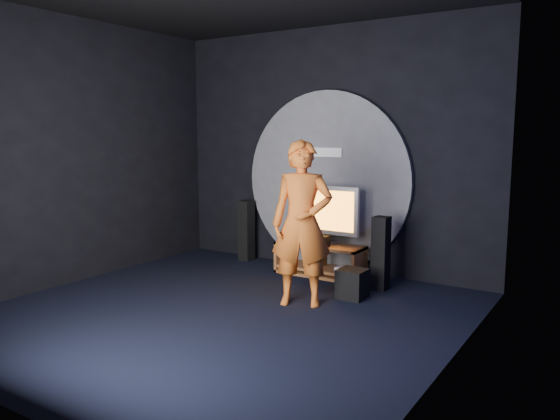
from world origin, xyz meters
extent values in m
plane|color=black|center=(0.00, 0.00, 0.00)|extent=(5.00, 5.00, 0.00)
cube|color=black|center=(0.00, 2.50, 1.75)|extent=(5.00, 0.04, 3.50)
cube|color=black|center=(-2.50, 0.00, 1.75)|extent=(0.04, 5.00, 3.50)
cube|color=black|center=(2.50, 0.00, 1.75)|extent=(0.04, 5.00, 3.50)
cylinder|color=#515156|center=(0.00, 2.44, 1.30)|extent=(2.60, 0.08, 2.60)
cube|color=white|center=(0.00, 2.39, 1.72)|extent=(0.55, 0.03, 0.13)
cube|color=#9F6131|center=(0.12, 2.05, 0.43)|extent=(1.26, 0.45, 0.04)
cube|color=#9F6131|center=(0.12, 2.05, 0.10)|extent=(1.22, 0.42, 0.04)
cube|color=#9F6131|center=(-0.49, 2.05, 0.23)|extent=(0.04, 0.45, 0.45)
cube|color=#9F6131|center=(0.73, 2.05, 0.23)|extent=(0.04, 0.45, 0.45)
cube|color=#9F6131|center=(0.12, 2.05, 0.27)|extent=(0.03, 0.40, 0.29)
cube|color=#9F6131|center=(0.12, 2.05, 0.02)|extent=(1.26, 0.45, 0.04)
cube|color=white|center=(0.50, 2.05, 0.14)|extent=(0.22, 0.16, 0.05)
cube|color=#ACACB3|center=(0.12, 2.12, 0.47)|extent=(0.36, 0.22, 0.04)
cylinder|color=#ACACB3|center=(0.12, 2.12, 0.54)|extent=(0.07, 0.07, 0.10)
cube|color=#ACACB3|center=(0.12, 2.12, 0.93)|extent=(1.10, 0.06, 0.68)
cube|color=orange|center=(0.12, 2.09, 0.93)|extent=(0.98, 0.01, 0.56)
cube|color=black|center=(0.12, 1.90, 0.53)|extent=(0.40, 0.15, 0.15)
cube|color=black|center=(-0.42, 1.93, 0.46)|extent=(0.18, 0.05, 0.02)
cube|color=black|center=(-1.29, 2.23, 0.47)|extent=(0.19, 0.21, 0.95)
cube|color=black|center=(1.11, 1.85, 0.47)|extent=(0.19, 0.21, 0.95)
cube|color=black|center=(0.97, 1.32, 0.18)|extent=(0.33, 0.33, 0.36)
imported|color=#C75A1B|center=(0.57, 0.78, 0.96)|extent=(0.83, 0.70, 1.92)
camera|label=1|loc=(3.72, -4.57, 2.01)|focal=35.00mm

